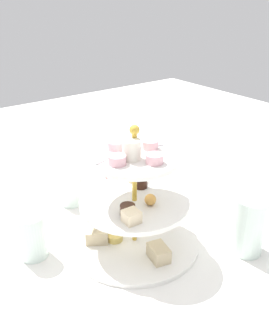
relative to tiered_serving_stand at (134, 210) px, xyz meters
name	(u,v)px	position (x,y,z in m)	size (l,w,h in m)	color
ground_plane	(134,243)	(0.00, 0.00, -0.09)	(2.40, 2.40, 0.00)	white
tiered_serving_stand	(134,210)	(0.00, 0.00, 0.00)	(0.28, 0.28, 0.28)	white
water_glass_tall_right	(249,226)	(-0.18, 0.16, -0.02)	(0.07, 0.07, 0.13)	silver
water_glass_short_left	(71,190)	(0.03, -0.24, -0.05)	(0.06, 0.06, 0.08)	silver
teacup_with_saucer	(115,181)	(-0.10, -0.23, -0.06)	(0.09, 0.09, 0.05)	white
butter_knife_right	(191,189)	(-0.27, -0.10, -0.08)	(0.17, 0.01, 0.00)	silver
water_glass_mid_back	(32,236)	(0.19, -0.09, -0.04)	(0.06, 0.06, 0.10)	silver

